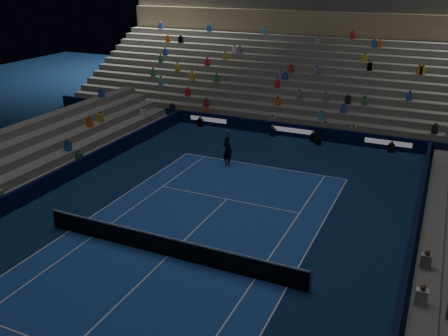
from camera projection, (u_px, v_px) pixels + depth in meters
ground at (168, 256)px, 21.52m from camera, size 90.00×90.00×0.00m
court_surface at (168, 256)px, 21.52m from camera, size 10.97×23.77×0.01m
sponsor_barrier_far at (292, 130)px, 36.97m from camera, size 44.00×0.25×1.00m
sponsor_barrier_east at (400, 304)px, 17.62m from camera, size 0.25×37.00×1.00m
sponsor_barrier_west at (3, 206)px, 25.05m from camera, size 0.25×37.00×1.00m
grandstand_main at (325, 71)px, 43.85m from camera, size 44.00×15.20×11.20m
tennis_net at (167, 246)px, 21.34m from camera, size 12.90×0.10×1.10m
tennis_player at (227, 151)px, 31.40m from camera, size 0.81×0.65×1.94m
broadcast_camera at (318, 141)px, 35.40m from camera, size 0.54×0.91×0.54m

